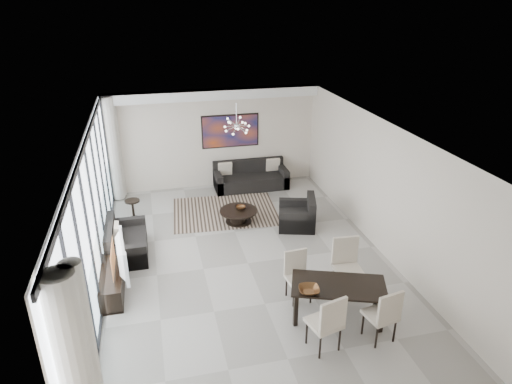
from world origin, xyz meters
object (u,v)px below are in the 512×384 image
object	(u,v)px
television	(117,256)
dining_table	(338,289)
sofa_main	(251,179)
coffee_table	(238,215)
tv_console	(112,282)

from	to	relation	value
television	dining_table	world-z (taller)	television
television	sofa_main	bearing A→B (deg)	-44.45
sofa_main	television	size ratio (longest dim) A/B	1.80
coffee_table	tv_console	bearing A→B (deg)	-141.97
tv_console	television	bearing A→B (deg)	-12.01
coffee_table	sofa_main	world-z (taller)	sofa_main
coffee_table	sofa_main	size ratio (longest dim) A/B	0.44
dining_table	television	bearing A→B (deg)	155.95
tv_console	television	size ratio (longest dim) A/B	1.22
coffee_table	tv_console	size ratio (longest dim) A/B	0.65
television	dining_table	bearing A→B (deg)	-119.68
coffee_table	sofa_main	bearing A→B (deg)	69.24
coffee_table	dining_table	bearing A→B (deg)	-76.58
coffee_table	sofa_main	distance (m)	2.28
sofa_main	coffee_table	bearing A→B (deg)	-110.76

